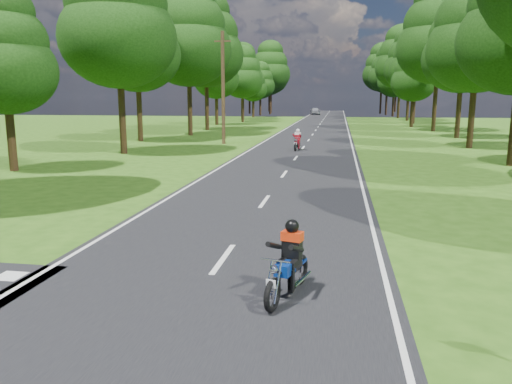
# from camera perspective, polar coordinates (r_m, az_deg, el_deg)

# --- Properties ---
(ground) EXTENTS (160.00, 160.00, 0.00)m
(ground) POSITION_cam_1_polar(r_m,az_deg,el_deg) (8.92, -6.75, -11.71)
(ground) COLOR #294E12
(ground) RESTS_ON ground
(main_road) EXTENTS (7.00, 140.00, 0.02)m
(main_road) POSITION_cam_1_polar(r_m,az_deg,el_deg) (58.05, 7.11, 7.38)
(main_road) COLOR black
(main_road) RESTS_ON ground
(road_markings) EXTENTS (7.40, 140.00, 0.01)m
(road_markings) POSITION_cam_1_polar(r_m,az_deg,el_deg) (56.18, 6.89, 7.29)
(road_markings) COLOR silver
(road_markings) RESTS_ON main_road
(treeline) EXTENTS (40.00, 115.35, 14.78)m
(treeline) POSITION_cam_1_polar(r_m,az_deg,el_deg) (68.14, 8.89, 14.77)
(treeline) COLOR black
(treeline) RESTS_ON ground
(telegraph_pole) EXTENTS (1.20, 0.26, 8.00)m
(telegraph_pole) POSITION_cam_1_polar(r_m,az_deg,el_deg) (36.86, -3.78, 11.83)
(telegraph_pole) COLOR #382616
(telegraph_pole) RESTS_ON ground
(rider_near_blue) EXTENTS (0.95, 1.69, 1.33)m
(rider_near_blue) POSITION_cam_1_polar(r_m,az_deg,el_deg) (8.56, 3.66, -7.71)
(rider_near_blue) COLOR navy
(rider_near_blue) RESTS_ON main_road
(rider_far_red) EXTENTS (0.67, 1.68, 1.37)m
(rider_far_red) POSITION_cam_1_polar(r_m,az_deg,el_deg) (32.36, 4.74, 6.00)
(rider_far_red) COLOR maroon
(rider_far_red) RESTS_ON main_road
(distant_car) EXTENTS (2.41, 4.35, 1.40)m
(distant_car) POSITION_cam_1_polar(r_m,az_deg,el_deg) (97.85, 6.76, 9.17)
(distant_car) COLOR #A9ABB0
(distant_car) RESTS_ON main_road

